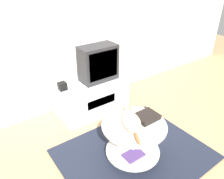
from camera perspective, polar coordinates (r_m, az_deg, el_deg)
ground_plane at (r=2.78m, az=5.77°, el=-16.54°), size 12.00×12.00×0.00m
wall_back at (r=3.28m, az=-11.29°, el=16.55°), size 8.00×0.05×2.60m
rug at (r=2.77m, az=5.78°, el=-16.39°), size 1.67×1.36×0.02m
tv_stand at (r=3.40m, az=-5.33°, el=-1.81°), size 1.04×0.57×0.48m
tv at (r=3.26m, az=-3.59°, el=6.88°), size 0.56×0.30×0.54m
speaker at (r=3.13m, az=-12.83°, el=0.85°), size 0.11×0.11×0.11m
coffee_table at (r=2.50m, az=5.62°, el=-12.45°), size 0.70×0.70×0.50m
dvd_box at (r=2.47m, az=9.04°, el=-7.00°), size 0.25×0.21×0.05m
cat at (r=2.33m, az=4.98°, el=-8.12°), size 0.31×0.52×0.13m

